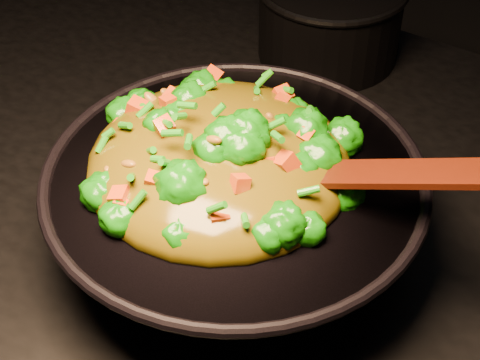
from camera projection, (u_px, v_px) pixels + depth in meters
The scene contains 4 objects.
wok at pixel (235, 212), 0.83m from camera, with size 0.41×0.41×0.11m, color black, non-canonical shape.
stir_fry at pixel (218, 132), 0.77m from camera, with size 0.29×0.29×0.10m, color #167E09, non-canonical shape.
spatula at pixel (369, 174), 0.73m from camera, with size 0.27×0.04×0.01m, color #3D1A09.
back_pot at pixel (330, 19), 1.13m from camera, with size 0.22×0.22×0.12m, color black.
Camera 1 is at (0.41, -0.59, 1.55)m, focal length 55.00 mm.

